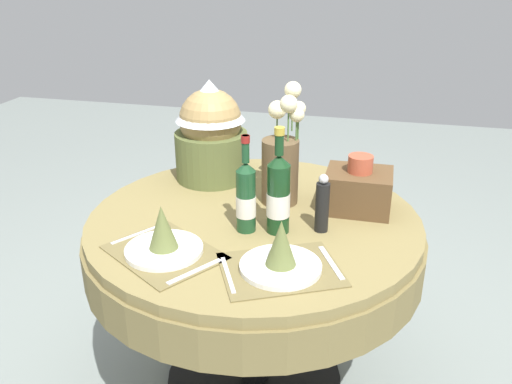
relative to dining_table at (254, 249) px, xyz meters
name	(u,v)px	position (x,y,z in m)	size (l,w,h in m)	color
ground	(254,379)	(0.00, 0.00, -0.61)	(8.00, 8.00, 0.00)	gray
dining_table	(254,249)	(0.00, 0.00, 0.00)	(1.19, 1.19, 0.74)	olive
place_setting_left	(163,240)	(-0.21, -0.32, 0.18)	(0.43, 0.40, 0.16)	brown
place_setting_right	(281,256)	(0.16, -0.33, 0.18)	(0.42, 0.38, 0.16)	brown
flower_vase	(282,158)	(0.07, 0.15, 0.30)	(0.15, 0.22, 0.43)	brown
wine_bottle_left	(246,196)	(0.00, -0.11, 0.26)	(0.07, 0.07, 0.33)	#194223
wine_bottle_centre	(278,194)	(0.10, -0.09, 0.27)	(0.08, 0.08, 0.36)	#143819
pepper_mill	(322,205)	(0.24, -0.05, 0.23)	(0.05, 0.05, 0.20)	black
gift_tub_back_left	(211,128)	(-0.25, 0.31, 0.35)	(0.29, 0.29, 0.41)	#566033
woven_basket_side_right	(358,189)	(0.35, 0.15, 0.21)	(0.23, 0.20, 0.20)	brown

